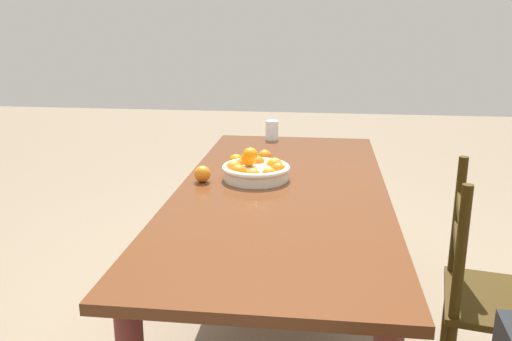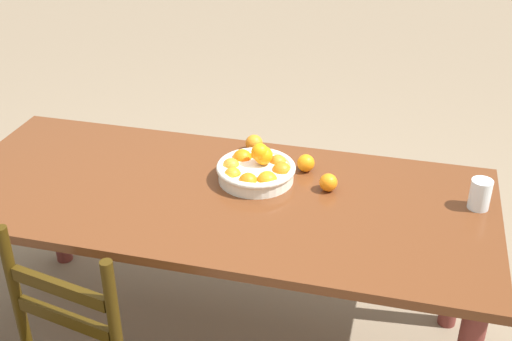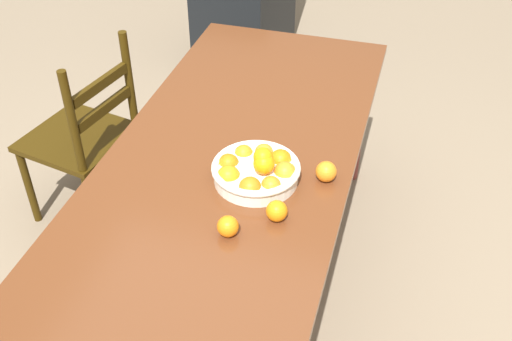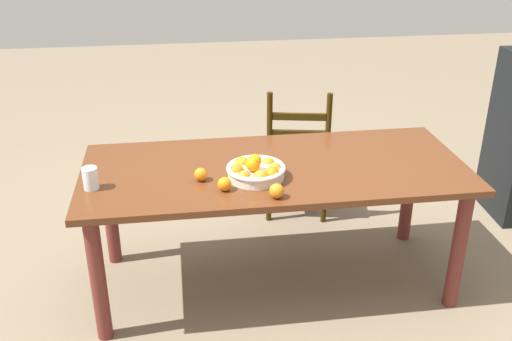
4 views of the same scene
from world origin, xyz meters
TOP-DOWN VIEW (x-y plane):
  - dining_table at (0.00, 0.00)m, footprint 1.99×0.86m
  - chair_near_window at (0.29, 0.79)m, footprint 0.50×0.50m
  - fruit_bowl at (-0.12, -0.13)m, footprint 0.30×0.30m
  - orange_loose_0 at (-0.05, -0.34)m, footprint 0.07×0.07m
  - orange_loose_1 at (-0.28, -0.24)m, footprint 0.07×0.07m
  - orange_loose_2 at (-0.39, -0.11)m, footprint 0.07×0.07m
  - drinking_glass at (-0.91, -0.13)m, footprint 0.07×0.07m

SIDE VIEW (x-z plane):
  - chair_near_window at x=0.29m, z-range -0.02..0.87m
  - dining_table at x=0.00m, z-range 0.27..0.99m
  - orange_loose_2 at x=-0.39m, z-range 0.72..0.79m
  - orange_loose_1 at x=-0.28m, z-range 0.72..0.79m
  - orange_loose_0 at x=-0.05m, z-range 0.72..0.79m
  - fruit_bowl at x=-0.12m, z-range 0.69..0.83m
  - drinking_glass at x=-0.91m, z-range 0.72..0.83m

